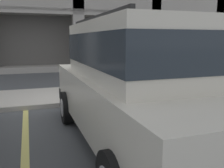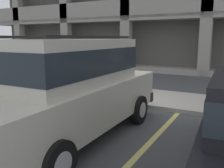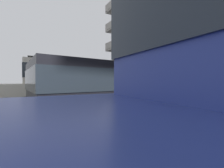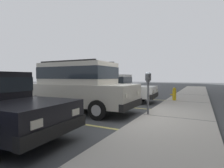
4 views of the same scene
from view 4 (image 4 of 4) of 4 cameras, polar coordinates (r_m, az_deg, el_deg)
The scene contains 7 objects.
ground_plane at distance 6.33m, azimuth 8.24°, elevation -11.07°, with size 80.00×80.00×0.10m.
sidewalk at distance 6.02m, azimuth 20.24°, elevation -10.83°, with size 40.00×2.20×0.12m.
parking_stall_lines at distance 5.58m, azimuth -11.70°, elevation -12.38°, with size 13.20×4.80×0.01m.
silver_suv at distance 7.29m, azimuth -10.93°, elevation -0.26°, with size 2.05×4.79×2.03m.
red_sedan at distance 10.14m, azimuth 0.91°, elevation -0.98°, with size 2.04×4.58×1.54m.
parking_meter_near at distance 6.16m, azimuth 11.73°, elevation 0.38°, with size 0.35×0.12×1.46m.
fire_hydrant at distance 10.25m, azimuth 19.65°, elevation -3.09°, with size 0.30×0.30×0.70m.
Camera 4 is at (5.82, 2.01, 1.43)m, focal length 28.00 mm.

